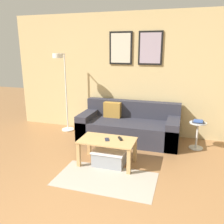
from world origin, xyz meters
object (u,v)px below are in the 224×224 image
Objects in this scene: couch at (129,127)px; floor_lamp at (62,80)px; side_table at (197,133)px; cell_phone at (107,139)px; coffee_table at (107,145)px; book_stack at (198,122)px; storage_bin at (109,158)px; remote_control at (120,139)px.

floor_lamp reaches higher than couch.
cell_phone is at bearing -142.48° from side_table.
book_stack reaches higher than coffee_table.
couch reaches higher than side_table.
book_stack is at bearing -1.82° from floor_lamp.
book_stack is 1.57× the size of cell_phone.
side_table is 3.64× the size of cell_phone.
book_stack is (1.36, 1.09, 0.41)m from storage_bin.
coffee_table is at bearing -94.11° from couch.
floor_lamp reaches higher than storage_bin.
remote_control is (1.58, -1.07, -0.75)m from floor_lamp.
remote_control reaches higher than storage_bin.
floor_lamp is at bearing 178.58° from side_table.
floor_lamp is 7.85× the size of book_stack.
floor_lamp is (-1.43, 1.18, 1.05)m from storage_bin.
floor_lamp is at bearing 140.46° from coffee_table.
couch reaches higher than cell_phone.
floor_lamp reaches higher than remote_control.
floor_lamp is at bearing -179.71° from couch.
side_table is 3.40× the size of remote_control.
coffee_table is 1.99m from floor_lamp.
book_stack is at bearing 13.68° from cell_phone.
couch reaches higher than coffee_table.
book_stack is at bearing 8.28° from remote_control.
storage_bin is 1.77m from side_table.
coffee_table is 0.09m from cell_phone.
remote_control is 0.21m from cell_phone.
storage_bin is 2.13m from floor_lamp.
coffee_table is 0.22m from storage_bin.
couch is 3.83× the size of storage_bin.
remote_control reaches higher than cell_phone.
side_table is (2.80, -0.07, -0.87)m from floor_lamp.
remote_control is at bearing -140.56° from side_table.
couch is at bearing 176.67° from side_table.
couch is 1.15× the size of floor_lamp.
remote_control is (-1.21, -0.98, -0.10)m from book_stack.
couch is 13.28× the size of remote_control.
couch is 1.09m from remote_control.
cell_phone is at bearing 147.37° from storage_bin.
book_stack is 1.47× the size of remote_control.
couch is 1.20m from storage_bin.
cell_phone is (-0.00, -0.00, 0.09)m from coffee_table.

